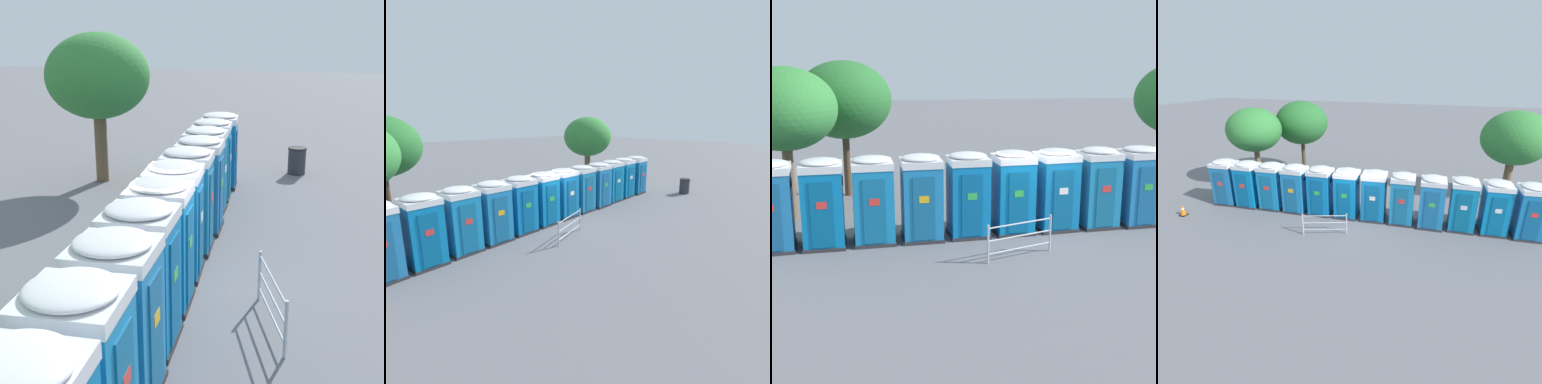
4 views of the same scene
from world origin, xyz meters
TOP-DOWN VIEW (x-y plane):
  - ground_plane at (0.00, 0.00)m, footprint 120.00×120.00m
  - portapotty_0 at (-7.71, -0.47)m, footprint 1.35×1.33m
  - portapotty_1 at (-6.31, -0.36)m, footprint 1.25×1.27m
  - portapotty_2 at (-4.92, -0.20)m, footprint 1.28×1.29m
  - portapotty_3 at (-3.52, -0.09)m, footprint 1.26×1.27m
  - portapotty_4 at (-2.12, 0.06)m, footprint 1.27×1.28m
  - portapotty_5 at (-0.72, 0.18)m, footprint 1.28×1.30m
  - portapotty_6 at (0.68, 0.32)m, footprint 1.34×1.33m
  - portapotty_7 at (2.08, 0.42)m, footprint 1.27×1.31m
  - portapotty_8 at (3.48, 0.47)m, footprint 1.28×1.29m
  - portapotty_9 at (4.88, 0.67)m, footprint 1.27×1.27m
  - portapotty_10 at (6.27, 0.80)m, footprint 1.31×1.33m
  - portapotty_11 at (7.68, 0.86)m, footprint 1.34×1.33m
  - street_tree_0 at (7.22, 5.02)m, footprint 3.54×3.54m
  - street_tree_1 at (-6.06, 5.68)m, footprint 3.61×3.61m
  - street_tree_2 at (-7.70, 2.53)m, footprint 3.39×3.39m
  - traffic_cone at (-8.84, -2.67)m, footprint 0.36×0.36m
  - event_barrier at (-1.01, -2.01)m, footprint 1.93×0.76m

SIDE VIEW (x-z plane):
  - ground_plane at x=0.00m, z-range 0.00..0.00m
  - traffic_cone at x=-8.84m, z-range -0.01..0.63m
  - event_barrier at x=-1.01m, z-range 0.04..1.09m
  - portapotty_0 at x=-7.71m, z-range 0.01..2.55m
  - portapotty_6 at x=0.68m, z-range 0.01..2.55m
  - portapotty_11 at x=7.68m, z-range 0.01..2.55m
  - portapotty_9 at x=4.88m, z-range 0.01..2.55m
  - portapotty_8 at x=3.48m, z-range 0.01..2.55m
  - portapotty_4 at x=-2.12m, z-range 0.01..2.55m
  - portapotty_3 at x=-3.52m, z-range 0.01..2.55m
  - portapotty_2 at x=-4.92m, z-range 0.01..2.55m
  - portapotty_1 at x=-6.31m, z-range 0.01..2.55m
  - portapotty_10 at x=6.27m, z-range 0.01..2.55m
  - portapotty_5 at x=-0.72m, z-range 0.01..2.55m
  - portapotty_7 at x=2.08m, z-range 0.01..2.55m
  - street_tree_2 at x=-7.70m, z-range 1.14..6.15m
  - street_tree_0 at x=7.22m, z-range 1.09..6.23m
  - street_tree_1 at x=-6.06m, z-range 1.11..6.31m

